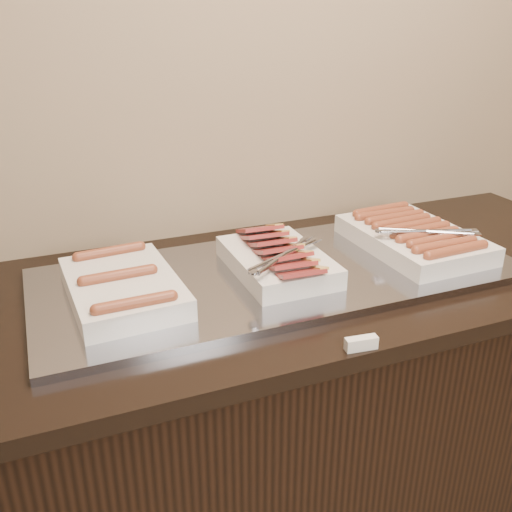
# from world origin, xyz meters

# --- Properties ---
(counter) EXTENTS (2.06, 0.76, 0.90)m
(counter) POSITION_xyz_m (0.00, 2.13, 0.45)
(counter) COLOR black
(counter) RESTS_ON ground
(warming_tray) EXTENTS (1.20, 0.50, 0.02)m
(warming_tray) POSITION_xyz_m (0.01, 2.13, 0.91)
(warming_tray) COLOR #9496A2
(warming_tray) RESTS_ON counter
(dish_left) EXTENTS (0.25, 0.36, 0.07)m
(dish_left) POSITION_xyz_m (-0.38, 2.13, 0.95)
(dish_left) COLOR silver
(dish_left) RESTS_ON warming_tray
(dish_center) EXTENTS (0.26, 0.34, 0.09)m
(dish_center) POSITION_xyz_m (0.00, 2.13, 0.95)
(dish_center) COLOR silver
(dish_center) RESTS_ON warming_tray
(dish_right) EXTENTS (0.28, 0.40, 0.08)m
(dish_right) POSITION_xyz_m (0.41, 2.13, 0.95)
(dish_right) COLOR silver
(dish_right) RESTS_ON warming_tray
(label_holder) EXTENTS (0.07, 0.03, 0.03)m
(label_holder) POSITION_xyz_m (0.03, 1.77, 0.91)
(label_holder) COLOR silver
(label_holder) RESTS_ON counter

